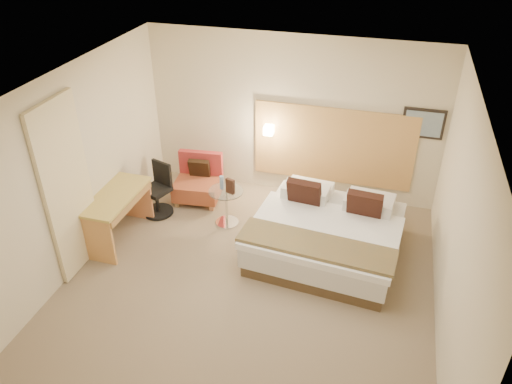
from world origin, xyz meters
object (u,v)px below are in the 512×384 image
(lounge_chair, at_px, (199,182))
(side_table, at_px, (227,205))
(bed, at_px, (327,234))
(desk_chair, at_px, (158,193))
(desk, at_px, (117,204))

(lounge_chair, height_order, side_table, lounge_chair)
(bed, distance_m, side_table, 1.64)
(lounge_chair, bearing_deg, side_table, -39.70)
(desk_chair, bearing_deg, desk, -106.67)
(bed, xyz_separation_m, desk, (-3.00, -0.52, 0.29))
(bed, distance_m, desk_chair, 2.78)
(bed, bearing_deg, desk_chair, 173.98)
(bed, relative_size, lounge_chair, 2.71)
(lounge_chair, relative_size, desk_chair, 0.93)
(lounge_chair, bearing_deg, bed, -20.62)
(desk, height_order, desk_chair, desk_chair)
(bed, height_order, side_table, bed)
(lounge_chair, distance_m, desk_chair, 0.74)
(lounge_chair, distance_m, side_table, 0.90)
(desk, distance_m, desk_chair, 0.88)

